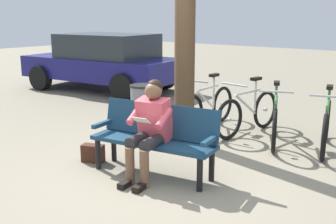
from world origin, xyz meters
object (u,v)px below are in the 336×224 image
person_reading (150,125)px  bicycle_green (208,107)px  parked_car (104,61)px  litter_bin (143,111)px  bicycle_blue (275,120)px  bicycle_purple (326,126)px  bench (156,134)px  tree_trunk (185,19)px  handbag (93,153)px  bicycle_red (248,113)px

person_reading → bicycle_green: person_reading is taller
person_reading → parked_car: (4.95, -3.73, 0.11)m
litter_bin → bicycle_blue: size_ratio=0.55×
bicycle_blue → bicycle_purple: bearing=76.3°
litter_bin → parked_car: 4.47m
bicycle_green → parked_car: bearing=-109.9°
bicycle_blue → bicycle_green: size_ratio=0.92×
person_reading → litter_bin: bearing=-54.8°
bench → tree_trunk: tree_trunk is taller
handbag → bicycle_purple: 3.39m
handbag → bicycle_red: size_ratio=0.18×
handbag → bicycle_blue: (-1.51, -2.37, 0.24)m
handbag → bicycle_blue: 2.82m
person_reading → bicycle_purple: size_ratio=0.74×
parked_car → handbag: bearing=128.4°
bench → parked_car: (4.90, -3.58, 0.27)m
person_reading → bicycle_red: person_reading is taller
bicycle_green → bicycle_blue: bearing=84.1°
litter_bin → bicycle_red: bearing=-135.4°
person_reading → parked_car: 6.20m
handbag → tree_trunk: tree_trunk is taller
bicycle_purple → bicycle_green: size_ratio=0.97×
bicycle_purple → bicycle_blue: size_ratio=1.05×
tree_trunk → bicycle_blue: bearing=-142.4°
handbag → bicycle_blue: bicycle_blue is taller
litter_bin → bicycle_purple: bicycle_purple is taller
tree_trunk → bicycle_red: size_ratio=2.25×
bicycle_red → bicycle_green: 0.75m
litter_bin → person_reading: bearing=135.5°
person_reading → parked_car: bearing=-47.4°
bench → bicycle_green: bicycle_green is taller
bench → bicycle_blue: (-0.59, -2.12, -0.15)m
person_reading → bicycle_blue: person_reading is taller
person_reading → bicycle_blue: 2.37m
handbag → bicycle_blue: bearing=-122.5°
bicycle_blue → parked_car: (5.49, -1.45, 0.41)m
litter_bin → bench: bearing=138.4°
litter_bin → bicycle_green: (-0.50, -1.14, -0.07)m
person_reading → bicycle_purple: 2.76m
bench → bicycle_red: size_ratio=0.99×
tree_trunk → parked_car: bearing=-27.8°
litter_bin → bicycle_green: bearing=-113.8°
bicycle_red → parked_car: parked_car is taller
bicycle_green → litter_bin: bearing=-25.8°
person_reading → bicycle_green: size_ratio=0.71×
litter_bin → parked_car: (3.69, -2.50, 0.35)m
tree_trunk → parked_car: size_ratio=0.86×
bench → bicycle_red: bicycle_red is taller
handbag → bench: bearing=-164.8°
tree_trunk → bicycle_red: (-0.55, -1.04, -1.53)m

